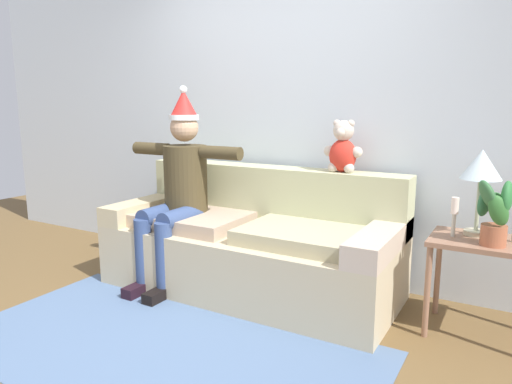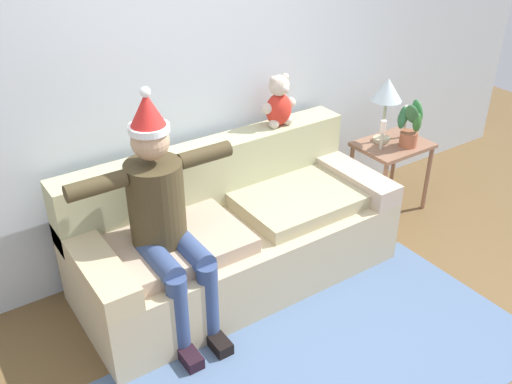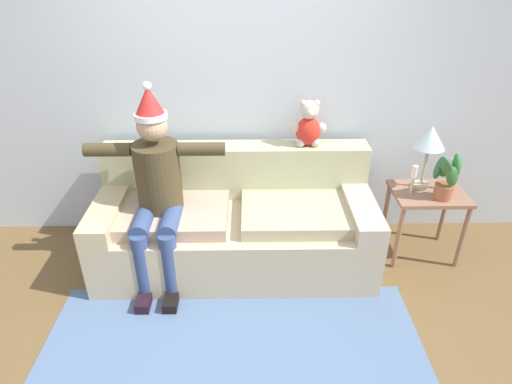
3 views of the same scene
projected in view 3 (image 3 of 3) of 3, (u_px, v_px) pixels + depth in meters
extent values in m
plane|color=brown|center=(233.00, 352.00, 2.87)|extent=(10.00, 10.00, 0.00)
cube|color=silver|center=(234.00, 84.00, 3.56)|extent=(7.00, 0.10, 2.70)
cube|color=#BEAD8A|center=(236.00, 238.00, 3.59)|extent=(2.19, 0.93, 0.46)
cube|color=#B4B78A|center=(236.00, 170.00, 3.67)|extent=(2.19, 0.24, 0.45)
cube|color=tan|center=(109.00, 208.00, 3.43)|extent=(0.22, 0.93, 0.15)
cube|color=#C1AC96|center=(359.00, 206.00, 3.45)|extent=(0.22, 0.93, 0.15)
cube|color=tan|center=(172.00, 213.00, 3.40)|extent=(0.88, 0.65, 0.10)
cube|color=tan|center=(298.00, 212.00, 3.41)|extent=(0.88, 0.65, 0.10)
cylinder|color=#433821|center=(158.00, 176.00, 3.27)|extent=(0.34, 0.34, 0.52)
sphere|color=tan|center=(152.00, 126.00, 3.08)|extent=(0.22, 0.22, 0.22)
cylinder|color=white|center=(151.00, 116.00, 3.04)|extent=(0.23, 0.23, 0.04)
cone|color=red|center=(149.00, 100.00, 2.98)|extent=(0.21, 0.21, 0.20)
sphere|color=white|center=(147.00, 86.00, 2.94)|extent=(0.06, 0.06, 0.06)
cylinder|color=#344773|center=(144.00, 220.00, 3.23)|extent=(0.14, 0.40, 0.14)
cylinder|color=#344773|center=(143.00, 267.00, 3.19)|extent=(0.13, 0.13, 0.56)
cube|color=black|center=(145.00, 299.00, 3.24)|extent=(0.10, 0.24, 0.08)
cylinder|color=#344773|center=(171.00, 220.00, 3.23)|extent=(0.14, 0.40, 0.14)
cylinder|color=#344773|center=(170.00, 267.00, 3.19)|extent=(0.13, 0.13, 0.56)
cube|color=black|center=(172.00, 299.00, 3.24)|extent=(0.10, 0.24, 0.08)
cylinder|color=#433821|center=(108.00, 150.00, 3.16)|extent=(0.34, 0.10, 0.10)
cylinder|color=#433821|center=(202.00, 149.00, 3.17)|extent=(0.34, 0.10, 0.10)
ellipsoid|color=red|center=(308.00, 131.00, 3.50)|extent=(0.20, 0.16, 0.24)
sphere|color=beige|center=(310.00, 110.00, 3.42)|extent=(0.15, 0.15, 0.15)
sphere|color=beige|center=(310.00, 113.00, 3.37)|extent=(0.07, 0.07, 0.07)
sphere|color=beige|center=(303.00, 103.00, 3.39)|extent=(0.05, 0.05, 0.05)
sphere|color=beige|center=(317.00, 103.00, 3.39)|extent=(0.05, 0.05, 0.05)
sphere|color=beige|center=(295.00, 128.00, 3.49)|extent=(0.08, 0.08, 0.08)
sphere|color=beige|center=(301.00, 143.00, 3.52)|extent=(0.08, 0.08, 0.08)
sphere|color=beige|center=(321.00, 128.00, 3.49)|extent=(0.08, 0.08, 0.08)
sphere|color=beige|center=(315.00, 142.00, 3.52)|extent=(0.08, 0.08, 0.08)
cube|color=#8D634B|center=(429.00, 194.00, 3.52)|extent=(0.58, 0.44, 0.03)
cylinder|color=#8D634B|center=(398.00, 238.00, 3.50)|extent=(0.04, 0.04, 0.57)
cylinder|color=#8D634B|center=(462.00, 238.00, 3.50)|extent=(0.04, 0.04, 0.57)
cylinder|color=#8D634B|center=(385.00, 213.00, 3.83)|extent=(0.04, 0.04, 0.57)
cylinder|color=#8D634B|center=(444.00, 212.00, 3.83)|extent=(0.04, 0.04, 0.57)
cylinder|color=#B9B08E|center=(420.00, 185.00, 3.58)|extent=(0.14, 0.14, 0.03)
cylinder|color=#AFBB98|center=(425.00, 166.00, 3.49)|extent=(0.02, 0.02, 0.32)
cone|color=silver|center=(431.00, 137.00, 3.37)|extent=(0.24, 0.24, 0.18)
cylinder|color=#A75C3C|center=(443.00, 191.00, 3.40)|extent=(0.14, 0.14, 0.12)
ellipsoid|color=#2A6D33|center=(457.00, 165.00, 3.27)|extent=(0.08, 0.17, 0.21)
ellipsoid|color=#346732|center=(444.00, 169.00, 3.40)|extent=(0.15, 0.13, 0.21)
ellipsoid|color=#296339|center=(439.00, 168.00, 3.34)|extent=(0.13, 0.12, 0.19)
ellipsoid|color=#316134|center=(446.00, 166.00, 3.25)|extent=(0.18, 0.12, 0.21)
ellipsoid|color=#316A2D|center=(452.00, 177.00, 3.28)|extent=(0.16, 0.11, 0.21)
cylinder|color=beige|center=(412.00, 185.00, 3.45)|extent=(0.02, 0.02, 0.14)
cylinder|color=#F5E0D2|center=(415.00, 172.00, 3.39)|extent=(0.04, 0.04, 0.10)
cylinder|color=beige|center=(450.00, 180.00, 3.50)|extent=(0.02, 0.02, 0.17)
cylinder|color=white|center=(454.00, 165.00, 3.43)|extent=(0.04, 0.04, 0.10)
cube|color=slate|center=(233.00, 359.00, 2.82)|extent=(2.54, 1.34, 0.01)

